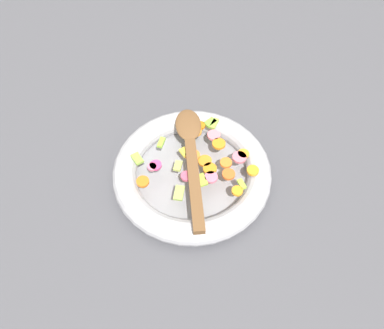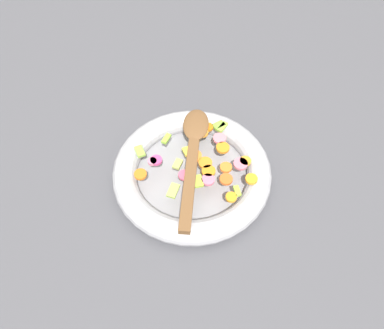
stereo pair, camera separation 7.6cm
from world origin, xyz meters
TOP-DOWN VIEW (x-y plane):
  - ground_plane at (0.00, 0.00)m, footprint 4.00×4.00m
  - skillet at (0.00, 0.00)m, footprint 0.33×0.33m
  - chopped_vegetables at (-0.02, 0.01)m, footprint 0.23×0.27m
  - wooden_spoon at (-0.02, -0.01)m, footprint 0.29×0.16m

SIDE VIEW (x-z plane):
  - ground_plane at x=0.00m, z-range 0.00..0.00m
  - skillet at x=0.00m, z-range 0.00..0.05m
  - chopped_vegetables at x=-0.02m, z-range 0.05..0.06m
  - wooden_spoon at x=-0.02m, z-range 0.06..0.07m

